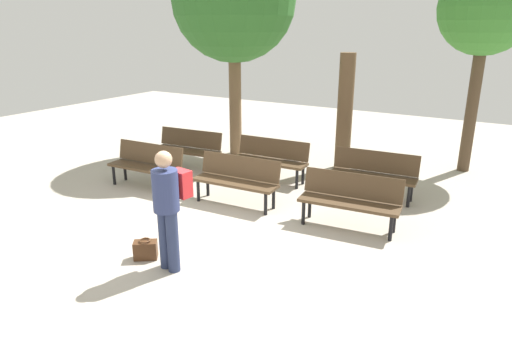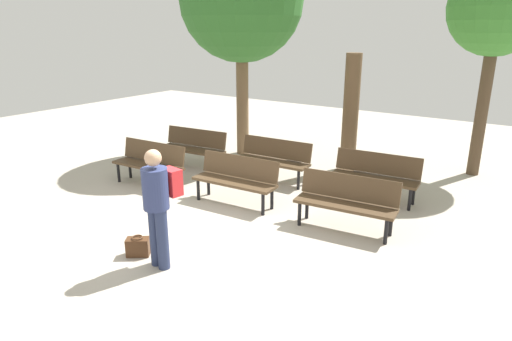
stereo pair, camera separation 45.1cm
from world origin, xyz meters
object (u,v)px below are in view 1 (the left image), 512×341
at_px(bench_r0_c0, 147,163).
at_px(bench_r0_c2, 350,198).
at_px(bench_r1_c0, 188,147).
at_px(tree_1, 345,112).
at_px(bench_r1_c1, 271,157).
at_px(bench_r0_c1, 237,178).
at_px(tree_0, 234,0).
at_px(tree_2, 487,10).
at_px(visitor_with_backpack, 168,203).
at_px(handbag, 145,250).
at_px(bench_r1_c2, 374,172).

relative_size(bench_r0_c0, bench_r0_c2, 0.99).
height_order(bench_r1_c0, tree_1, tree_1).
height_order(bench_r0_c0, bench_r0_c2, same).
bearing_deg(bench_r1_c1, bench_r1_c0, -176.71).
height_order(bench_r0_c1, tree_0, tree_0).
height_order(tree_2, visitor_with_backpack, tree_2).
bearing_deg(tree_2, bench_r0_c0, -140.29).
bearing_deg(visitor_with_backpack, tree_2, -104.71).
height_order(bench_r0_c1, handbag, bench_r0_c1).
xyz_separation_m(bench_r0_c0, bench_r1_c0, (-0.09, 1.42, 0.00)).
bearing_deg(tree_2, tree_0, -164.34).
bearing_deg(bench_r0_c2, handbag, -135.80).
xyz_separation_m(bench_r0_c1, tree_2, (3.32, 4.30, 2.93)).
distance_m(bench_r1_c2, handbag, 4.50).
bearing_deg(handbag, tree_1, 81.08).
bearing_deg(tree_0, handbag, -69.92).
distance_m(bench_r1_c2, tree_1, 2.03).
height_order(tree_0, tree_1, tree_0).
bearing_deg(tree_0, visitor_with_backpack, -65.35).
bearing_deg(bench_r0_c2, bench_r1_c2, 87.17).
distance_m(bench_r1_c1, tree_2, 5.33).
bearing_deg(bench_r1_c0, tree_0, 75.69).
xyz_separation_m(bench_r0_c1, tree_0, (-1.89, 2.84, 3.20)).
bearing_deg(bench_r0_c1, handbag, -92.96).
bearing_deg(tree_0, bench_r1_c2, -17.33).
relative_size(tree_2, handbag, 12.20).
height_order(bench_r0_c0, bench_r0_c1, same).
bearing_deg(tree_2, bench_r0_c2, -106.02).
relative_size(bench_r1_c1, tree_1, 0.63).
bearing_deg(tree_1, tree_0, -175.09).
relative_size(bench_r0_c0, tree_0, 0.31).
height_order(bench_r0_c0, visitor_with_backpack, visitor_with_backpack).
relative_size(bench_r0_c1, tree_1, 0.63).
xyz_separation_m(bench_r0_c1, bench_r1_c0, (-2.15, 1.25, 0.00)).
xyz_separation_m(bench_r0_c0, tree_0, (0.17, 3.01, 3.20)).
xyz_separation_m(bench_r1_c2, handbag, (-2.02, -4.00, -0.37)).
bearing_deg(visitor_with_backpack, bench_r1_c1, -72.85).
bearing_deg(bench_r0_c0, bench_r1_c2, 20.81).
bearing_deg(bench_r0_c1, bench_r1_c2, 35.07).
bearing_deg(bench_r0_c0, tree_0, 84.15).
xyz_separation_m(tree_1, visitor_with_backpack, (-0.37, -5.47, -0.36)).
xyz_separation_m(bench_r0_c2, bench_r1_c1, (-2.22, 1.37, 0.00)).
bearing_deg(tree_1, bench_r0_c1, -105.85).
height_order(tree_1, tree_2, tree_2).
relative_size(bench_r0_c0, bench_r1_c2, 0.99).
bearing_deg(bench_r0_c1, bench_r1_c0, 146.43).
height_order(tree_0, handbag, tree_0).
height_order(bench_r0_c0, handbag, bench_r0_c0).
distance_m(bench_r1_c0, handbag, 4.25).
height_order(bench_r1_c2, tree_1, tree_1).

